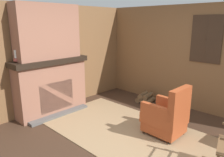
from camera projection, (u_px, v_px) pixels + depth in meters
ground_plane at (125, 148)px, 3.54m from camera, size 14.00×14.00×0.00m
wood_panel_wall_left at (44, 59)px, 4.85m from camera, size 0.06×5.33×2.38m
wood_panel_wall_back at (195, 58)px, 4.91m from camera, size 5.33×0.09×2.38m
fireplace_hearth at (52, 86)px, 4.82m from camera, size 0.64×1.66×1.23m
chimney_breast at (47, 32)px, 4.53m from camera, size 0.38×1.37×1.13m
area_rug at (135, 135)px, 3.97m from camera, size 3.73×1.86×0.01m
armchair at (167, 117)px, 3.89m from camera, size 0.68×0.59×0.94m
firewood_stack at (145, 98)px, 5.57m from camera, size 0.45×0.45×0.24m
oil_lamp_vase at (16, 58)px, 4.20m from camera, size 0.12×0.12×0.24m
storage_case at (60, 53)px, 4.90m from camera, size 0.16×0.23×0.15m
decorative_plate_on_mantel at (49, 52)px, 4.72m from camera, size 0.07×0.25×0.25m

